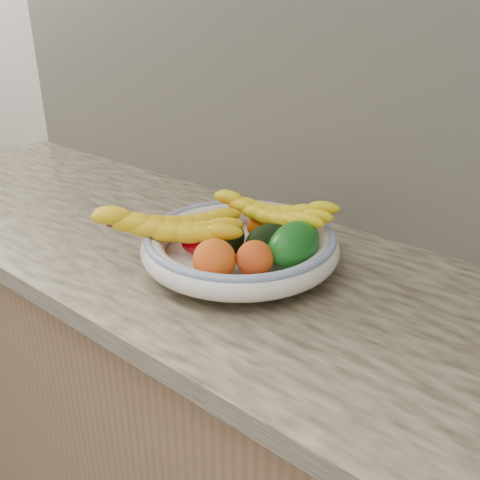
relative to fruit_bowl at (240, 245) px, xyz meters
name	(u,v)px	position (x,y,z in m)	size (l,w,h in m)	color
kitchen_counter	(247,426)	(0.00, 0.03, -0.48)	(2.44, 0.66, 1.40)	brown
fruit_bowl	(240,245)	(0.00, 0.00, 0.00)	(0.39, 0.39, 0.08)	white
clementine_back_left	(259,227)	(-0.02, 0.09, 0.01)	(0.05, 0.05, 0.05)	#FF6805
clementine_back_right	(291,231)	(0.04, 0.11, 0.01)	(0.06, 0.06, 0.05)	#FF5B05
tomato_left	(216,225)	(-0.08, 0.02, 0.01)	(0.07, 0.07, 0.06)	#B40711
tomato_near_left	(198,238)	(-0.06, -0.05, 0.01)	(0.07, 0.07, 0.07)	#AD000B
avocado_center	(226,239)	(-0.02, -0.02, 0.02)	(0.07, 0.10, 0.07)	black
avocado_right	(269,242)	(0.05, 0.02, 0.02)	(0.07, 0.10, 0.07)	black
green_mango	(294,245)	(0.11, 0.02, 0.03)	(0.08, 0.13, 0.09)	#105514
peach_front	(214,260)	(0.03, -0.11, 0.02)	(0.08, 0.08, 0.08)	orange
peach_right	(255,259)	(0.08, -0.06, 0.02)	(0.07, 0.07, 0.07)	orange
banana_bunch_back	(271,216)	(0.01, 0.08, 0.04)	(0.28, 0.11, 0.08)	yellow
banana_bunch_front	(168,230)	(-0.10, -0.09, 0.03)	(0.31, 0.12, 0.08)	yellow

